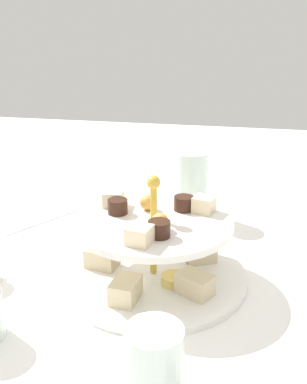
{
  "coord_description": "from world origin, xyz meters",
  "views": [
    {
      "loc": [
        0.13,
        -0.57,
        0.35
      ],
      "look_at": [
        0.0,
        0.0,
        0.14
      ],
      "focal_mm": 40.68,
      "sensor_mm": 36.0,
      "label": 1
    }
  ],
  "objects_px": {
    "water_glass_tall_right": "(191,185)",
    "butter_knife_right": "(43,221)",
    "water_glass_mid_back": "(154,363)",
    "tiered_serving_stand": "(154,252)"
  },
  "relations": [
    {
      "from": "water_glass_tall_right",
      "to": "butter_knife_right",
      "type": "xyz_separation_m",
      "value": [
        -0.28,
        -0.1,
        -0.07
      ]
    },
    {
      "from": "tiered_serving_stand",
      "to": "water_glass_mid_back",
      "type": "height_order",
      "value": "tiered_serving_stand"
    },
    {
      "from": "butter_knife_right",
      "to": "water_glass_mid_back",
      "type": "height_order",
      "value": "water_glass_mid_back"
    },
    {
      "from": "butter_knife_right",
      "to": "water_glass_mid_back",
      "type": "xyz_separation_m",
      "value": [
        0.31,
        -0.38,
        0.04
      ]
    },
    {
      "from": "water_glass_mid_back",
      "to": "butter_knife_right",
      "type": "bearing_deg",
      "value": 129.23
    },
    {
      "from": "tiered_serving_stand",
      "to": "water_glass_mid_back",
      "type": "bearing_deg",
      "value": -77.17
    },
    {
      "from": "butter_knife_right",
      "to": "water_glass_tall_right",
      "type": "bearing_deg",
      "value": 138.53
    },
    {
      "from": "tiered_serving_stand",
      "to": "water_glass_mid_back",
      "type": "xyz_separation_m",
      "value": [
        0.05,
        -0.22,
        -0.0
      ]
    },
    {
      "from": "water_glass_mid_back",
      "to": "water_glass_tall_right",
      "type": "bearing_deg",
      "value": 93.86
    },
    {
      "from": "water_glass_tall_right",
      "to": "water_glass_mid_back",
      "type": "xyz_separation_m",
      "value": [
        0.03,
        -0.48,
        -0.03
      ]
    }
  ]
}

